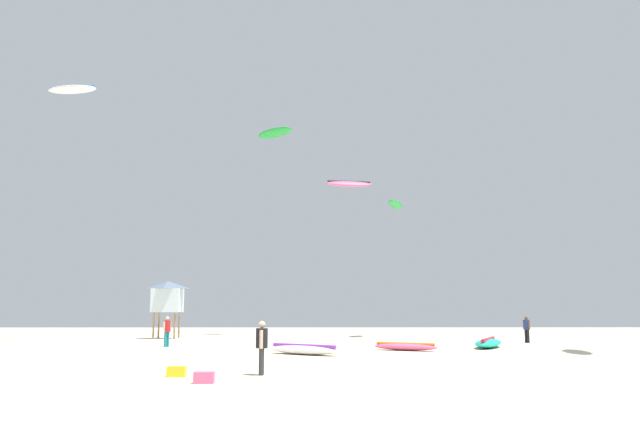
# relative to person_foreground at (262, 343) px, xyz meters

# --- Properties ---
(ground_plane) EXTENTS (120.00, 120.00, 0.00)m
(ground_plane) POSITION_rel_person_foreground_xyz_m (1.99, -5.92, -1.00)
(ground_plane) COLOR beige
(person_foreground) EXTENTS (0.39, 0.57, 1.71)m
(person_foreground) POSITION_rel_person_foreground_xyz_m (0.00, 0.00, 0.00)
(person_foreground) COLOR #2D2D33
(person_foreground) RESTS_ON ground
(person_midground) EXTENTS (0.38, 0.49, 1.70)m
(person_midground) POSITION_rel_person_foreground_xyz_m (-6.66, 15.35, -0.01)
(person_midground) COLOR teal
(person_midground) RESTS_ON ground
(person_left) EXTENTS (0.38, 0.50, 1.68)m
(person_left) POSITION_rel_person_foreground_xyz_m (15.17, 19.62, -0.02)
(person_left) COLOR black
(person_left) RESTS_ON ground
(kite_grounded_near) EXTENTS (3.86, 3.38, 0.48)m
(kite_grounded_near) POSITION_rel_person_foreground_xyz_m (1.19, 9.25, -0.77)
(kite_grounded_near) COLOR white
(kite_grounded_near) RESTS_ON ground
(kite_grounded_mid) EXTENTS (2.96, 4.67, 0.54)m
(kite_grounded_mid) POSITION_rel_person_foreground_xyz_m (11.29, 14.47, -0.74)
(kite_grounded_mid) COLOR #19B29E
(kite_grounded_mid) RESTS_ON ground
(kite_grounded_far) EXTENTS (3.47, 2.51, 0.43)m
(kite_grounded_far) POSITION_rel_person_foreground_xyz_m (6.36, 12.09, -0.80)
(kite_grounded_far) COLOR #E5598C
(kite_grounded_far) RESTS_ON ground
(lifeguard_tower) EXTENTS (2.30, 2.30, 4.15)m
(lifeguard_tower) POSITION_rel_person_foreground_xyz_m (-9.08, 25.56, 2.05)
(lifeguard_tower) COLOR #8C704C
(lifeguard_tower) RESTS_ON ground
(cooler_box) EXTENTS (0.56, 0.36, 0.32)m
(cooler_box) POSITION_rel_person_foreground_xyz_m (-2.61, -0.48, -0.84)
(cooler_box) COLOR yellow
(cooler_box) RESTS_ON ground
(gear_bag) EXTENTS (0.56, 0.36, 0.32)m
(gear_bag) POSITION_rel_person_foreground_xyz_m (-1.44, -2.27, -0.84)
(gear_bag) COLOR #E5598C
(gear_bag) RESTS_ON ground
(kite_aloft_0) EXTENTS (1.85, 3.97, 0.62)m
(kite_aloft_0) POSITION_rel_person_foreground_xyz_m (8.06, 27.86, 9.28)
(kite_aloft_0) COLOR green
(kite_aloft_1) EXTENTS (3.71, 3.48, 0.79)m
(kite_aloft_1) POSITION_rel_person_foreground_xyz_m (-1.73, 30.77, 15.95)
(kite_aloft_1) COLOR green
(kite_aloft_2) EXTENTS (3.99, 1.73, 0.59)m
(kite_aloft_2) POSITION_rel_person_foreground_xyz_m (-16.51, 24.25, 17.39)
(kite_aloft_2) COLOR white
(kite_aloft_5) EXTENTS (4.03, 1.70, 0.89)m
(kite_aloft_5) POSITION_rel_person_foreground_xyz_m (4.52, 30.15, 11.43)
(kite_aloft_5) COLOR #E5598C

